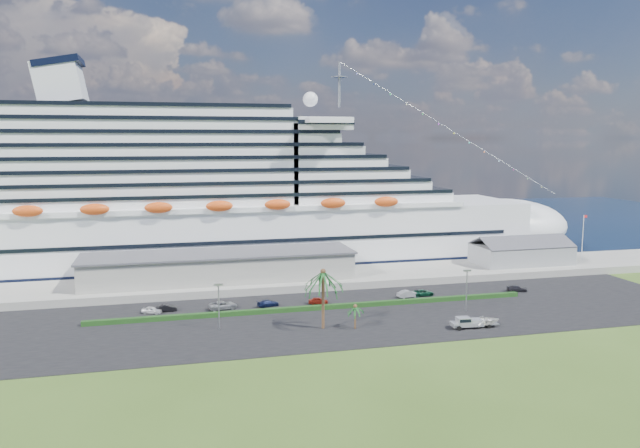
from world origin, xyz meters
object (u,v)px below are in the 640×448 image
object	(u,v)px
pickup_truck	(466,322)
boat_trailer	(484,320)
cruise_ship	(224,204)
parked_car_3	(268,303)

from	to	relation	value
pickup_truck	boat_trailer	size ratio (longest dim) A/B	0.91
cruise_ship	boat_trailer	xyz separation A→B (m)	(39.82, -66.31, -15.37)
boat_trailer	cruise_ship	bearing A→B (deg)	120.98
cruise_ship	parked_car_3	bearing A→B (deg)	-84.09
parked_car_3	boat_trailer	world-z (taller)	boat_trailer
pickup_truck	parked_car_3	bearing A→B (deg)	144.08
cruise_ship	boat_trailer	size ratio (longest dim) A/B	29.49
cruise_ship	boat_trailer	distance (m)	78.86
parked_car_3	pickup_truck	distance (m)	39.38
pickup_truck	boat_trailer	world-z (taller)	pickup_truck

